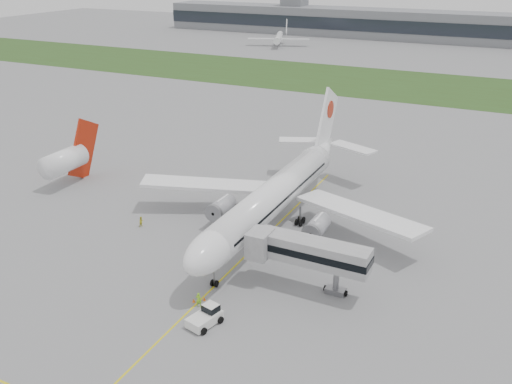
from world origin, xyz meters
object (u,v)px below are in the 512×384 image
at_px(jet_bridge, 305,251).
at_px(ground_crew_near, 199,300).
at_px(airliner, 277,193).
at_px(neighbor_aircraft, 67,159).
at_px(pushback_tug, 206,316).

distance_m(jet_bridge, ground_crew_near, 14.49).
xyz_separation_m(airliner, neighbor_aircraft, (-42.33, -0.43, -0.84)).
height_order(airliner, neighbor_aircraft, airliner).
bearing_deg(pushback_tug, jet_bridge, 72.16).
relative_size(airliner, ground_crew_near, 27.94).
relative_size(pushback_tug, neighbor_aircraft, 0.31).
xyz_separation_m(airliner, jet_bridge, (10.59, -15.22, -0.29)).
distance_m(pushback_tug, neighbor_aircraft, 52.94).
bearing_deg(airliner, neighbor_aircraft, -179.42).
relative_size(jet_bridge, neighbor_aircraft, 1.06).
bearing_deg(pushback_tug, ground_crew_near, 148.66).
distance_m(pushback_tug, jet_bridge, 14.86).
distance_m(pushback_tug, ground_crew_near, 3.68).
height_order(pushback_tug, neighbor_aircraft, neighbor_aircraft).
distance_m(airliner, neighbor_aircraft, 42.34).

